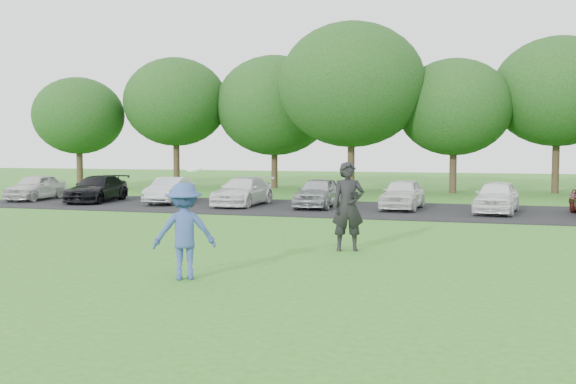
{
  "coord_description": "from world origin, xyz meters",
  "views": [
    {
      "loc": [
        4.2,
        -10.68,
        2.33
      ],
      "look_at": [
        0.0,
        3.5,
        1.3
      ],
      "focal_mm": 40.0,
      "sensor_mm": 36.0,
      "label": 1
    }
  ],
  "objects": [
    {
      "name": "tree_row",
      "position": [
        1.51,
        22.76,
        4.91
      ],
      "size": [
        42.39,
        9.85,
        8.64
      ],
      "color": "#38281C",
      "rests_on": "ground"
    },
    {
      "name": "frisbee_player",
      "position": [
        -0.75,
        -0.43,
        0.86
      ],
      "size": [
        1.27,
        1.08,
        1.99
      ],
      "color": "#334B92",
      "rests_on": "ground"
    },
    {
      "name": "ground",
      "position": [
        0.0,
        0.0,
        0.0
      ],
      "size": [
        100.0,
        100.0,
        0.0
      ],
      "primitive_type": "plane",
      "color": "#2A7220",
      "rests_on": "ground"
    },
    {
      "name": "camera_bystander",
      "position": [
        1.42,
        3.47,
        1.0
      ],
      "size": [
        0.85,
        0.69,
        2.0
      ],
      "color": "black",
      "rests_on": "ground"
    },
    {
      "name": "parked_cars",
      "position": [
        0.74,
        13.08,
        0.6
      ],
      "size": [
        30.48,
        4.31,
        1.22
      ],
      "color": "silver",
      "rests_on": "parking_lot"
    },
    {
      "name": "parking_lot",
      "position": [
        0.0,
        13.0,
        0.01
      ],
      "size": [
        32.0,
        6.5,
        0.03
      ],
      "primitive_type": "cube",
      "color": "black",
      "rests_on": "ground"
    }
  ]
}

